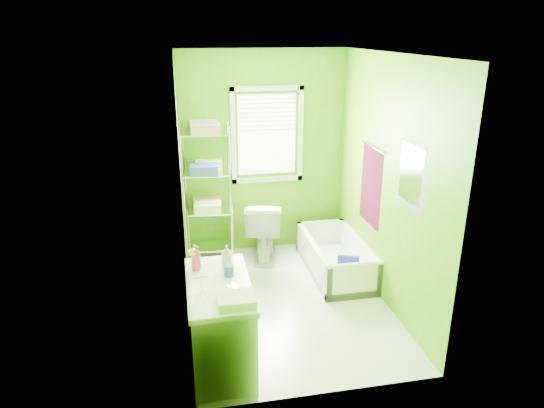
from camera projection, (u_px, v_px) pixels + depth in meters
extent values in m
plane|color=silver|center=(287.00, 301.00, 5.31)|extent=(2.90, 2.90, 0.00)
cube|color=#4B8F06|center=(263.00, 154.00, 6.21)|extent=(2.10, 0.04, 2.60)
cube|color=#4B8F06|center=(332.00, 249.00, 3.53)|extent=(2.10, 0.04, 2.60)
cube|color=#4B8F06|center=(182.00, 195.00, 4.68)|extent=(0.04, 2.90, 2.60)
cube|color=#4B8F06|center=(386.00, 183.00, 5.06)|extent=(0.04, 2.90, 2.60)
cube|color=white|center=(290.00, 54.00, 4.43)|extent=(2.10, 2.90, 0.04)
cube|color=white|center=(267.00, 135.00, 6.12)|extent=(0.74, 0.01, 1.01)
cube|color=white|center=(267.00, 179.00, 6.30)|extent=(0.92, 0.05, 0.06)
cube|color=white|center=(267.00, 88.00, 5.90)|extent=(0.92, 0.05, 0.06)
cube|color=white|center=(233.00, 137.00, 6.03)|extent=(0.06, 0.05, 1.22)
cube|color=white|center=(300.00, 134.00, 6.18)|extent=(0.06, 0.05, 1.22)
cube|color=white|center=(267.00, 112.00, 6.00)|extent=(0.72, 0.02, 0.50)
cube|color=white|center=(189.00, 270.00, 3.86)|extent=(0.02, 0.80, 2.00)
sphere|color=gold|center=(192.00, 252.00, 4.17)|extent=(0.07, 0.07, 0.07)
cube|color=#490820|center=(371.00, 186.00, 5.43)|extent=(0.02, 0.58, 0.90)
cylinder|color=silver|center=(373.00, 147.00, 5.27)|extent=(0.02, 0.62, 0.02)
cube|color=#CC5972|center=(411.00, 174.00, 4.46)|extent=(0.02, 0.54, 0.64)
cube|color=white|center=(411.00, 174.00, 4.46)|extent=(0.01, 0.44, 0.54)
cube|color=white|center=(335.00, 268.00, 5.95)|extent=(0.64, 1.36, 0.09)
cube|color=white|center=(313.00, 258.00, 5.84)|extent=(0.06, 1.36, 0.41)
cube|color=white|center=(358.00, 254.00, 5.95)|extent=(0.06, 1.36, 0.41)
cube|color=white|center=(354.00, 282.00, 5.29)|extent=(0.64, 0.06, 0.41)
cube|color=white|center=(320.00, 235.00, 6.49)|extent=(0.64, 0.06, 0.41)
cylinder|color=white|center=(355.00, 265.00, 5.22)|extent=(0.64, 0.06, 0.06)
cylinder|color=#1328B2|center=(347.00, 279.00, 5.52)|extent=(0.35, 0.35, 0.06)
cylinder|color=gold|center=(347.00, 275.00, 5.50)|extent=(0.33, 0.33, 0.05)
cube|color=#1328B2|center=(348.00, 265.00, 5.61)|extent=(0.25, 0.13, 0.23)
imported|color=white|center=(264.00, 229.00, 6.21)|extent=(0.60, 0.86, 0.80)
cube|color=silver|center=(220.00, 325.00, 4.24)|extent=(0.51, 1.02, 0.74)
cube|color=white|center=(219.00, 285.00, 4.11)|extent=(0.54, 1.05, 0.05)
ellipsoid|color=white|center=(223.00, 294.00, 3.98)|extent=(0.35, 0.46, 0.12)
cylinder|color=silver|center=(201.00, 285.00, 3.92)|extent=(0.03, 0.03, 0.16)
cylinder|color=silver|center=(201.00, 278.00, 3.89)|extent=(0.12, 0.02, 0.02)
imported|color=#D03D50|center=(196.00, 258.00, 4.29)|extent=(0.13, 0.13, 0.23)
imported|color=pink|center=(227.00, 255.00, 4.39)|extent=(0.10, 0.10, 0.19)
cylinder|color=#1B46B5|center=(229.00, 270.00, 4.20)|extent=(0.09, 0.09, 0.10)
cube|color=silver|center=(236.00, 300.00, 3.76)|extent=(0.30, 0.23, 0.07)
cylinder|color=silver|center=(184.00, 199.00, 5.84)|extent=(0.02, 0.02, 1.75)
cylinder|color=silver|center=(186.00, 190.00, 6.16)|extent=(0.02, 0.02, 1.75)
cylinder|color=silver|center=(231.00, 198.00, 5.90)|extent=(0.02, 0.02, 1.75)
cylinder|color=silver|center=(230.00, 189.00, 6.22)|extent=(0.02, 0.02, 1.75)
cube|color=silver|center=(210.00, 246.00, 6.27)|extent=(0.61, 0.41, 0.02)
cube|color=silver|center=(209.00, 210.00, 6.11)|extent=(0.61, 0.41, 0.02)
cube|color=silver|center=(207.00, 173.00, 5.94)|extent=(0.61, 0.41, 0.02)
cube|color=silver|center=(205.00, 133.00, 5.77)|extent=(0.61, 0.41, 0.02)
cube|color=pink|center=(206.00, 129.00, 5.65)|extent=(0.35, 0.25, 0.12)
cube|color=silver|center=(204.00, 125.00, 5.87)|extent=(0.35, 0.25, 0.12)
cube|color=#334AB8|center=(204.00, 170.00, 5.81)|extent=(0.35, 0.25, 0.12)
cube|color=#FFFB9B|center=(209.00, 165.00, 6.04)|extent=(0.35, 0.25, 0.12)
cube|color=#FFFB9B|center=(208.00, 208.00, 6.00)|extent=(0.35, 0.25, 0.12)
cube|color=pink|center=(207.00, 202.00, 6.21)|extent=(0.35, 0.25, 0.12)
cube|color=pink|center=(232.00, 228.00, 6.22)|extent=(0.05, 0.31, 0.55)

